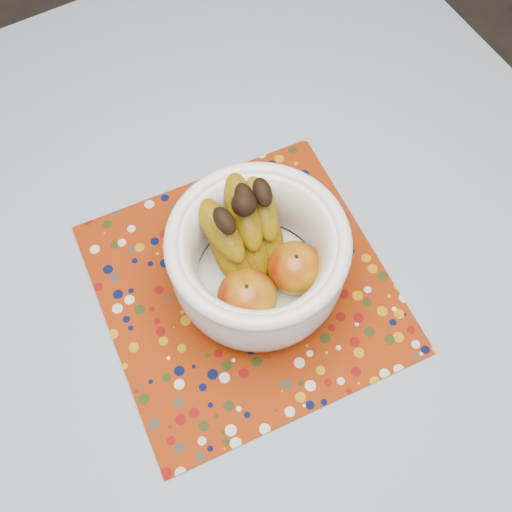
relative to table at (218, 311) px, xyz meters
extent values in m
plane|color=#2D2826|center=(0.00, 0.00, -0.67)|extent=(4.00, 4.00, 0.00)
cube|color=brown|center=(0.00, 0.00, 0.06)|extent=(1.20, 1.20, 0.04)
cylinder|color=brown|center=(0.53, 0.53, -0.32)|extent=(0.06, 0.06, 0.71)
cylinder|color=brown|center=(0.82, 0.15, -0.48)|extent=(0.03, 0.03, 0.39)
cube|color=slate|center=(0.00, 0.00, 0.08)|extent=(1.32, 1.32, 0.01)
cube|color=maroon|center=(0.04, -0.02, 0.09)|extent=(0.43, 0.43, 0.00)
cylinder|color=white|center=(0.06, -0.02, 0.10)|extent=(0.12, 0.12, 0.01)
cylinder|color=white|center=(0.06, -0.02, 0.11)|extent=(0.18, 0.18, 0.01)
torus|color=white|center=(0.06, -0.02, 0.23)|extent=(0.24, 0.24, 0.02)
ellipsoid|color=maroon|center=(0.02, -0.06, 0.15)|extent=(0.08, 0.08, 0.07)
ellipsoid|color=maroon|center=(0.10, -0.05, 0.15)|extent=(0.08, 0.08, 0.07)
sphere|color=black|center=(0.06, 0.02, 0.25)|extent=(0.03, 0.03, 0.03)
camera|label=1|loc=(-0.11, -0.33, 0.89)|focal=42.00mm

